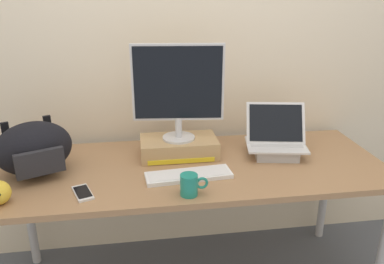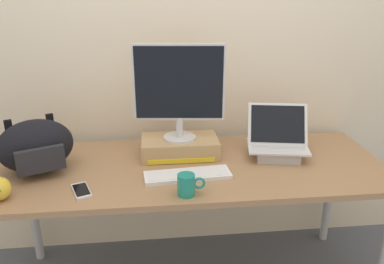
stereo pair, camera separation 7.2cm
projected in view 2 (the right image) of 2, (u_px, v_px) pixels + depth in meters
back_wall at (183, 42)px, 2.23m from camera, size 7.00×0.10×2.60m
desk at (192, 177)px, 2.01m from camera, size 1.98×0.76×0.75m
toner_box_yellow at (180, 147)px, 2.09m from camera, size 0.41×0.23×0.10m
desktop_monitor at (179, 89)px, 1.97m from camera, size 0.47×0.17×0.50m
open_laptop at (277, 146)px, 2.07m from camera, size 0.35×0.29×0.27m
external_keyboard at (188, 175)px, 1.86m from camera, size 0.42×0.16×0.02m
messenger_backpack at (36, 146)px, 1.88m from camera, size 0.42×0.35×0.26m
coffee_mug at (187, 185)px, 1.69m from camera, size 0.12×0.08×0.10m
cell_phone at (81, 191)px, 1.73m from camera, size 0.11×0.16×0.01m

